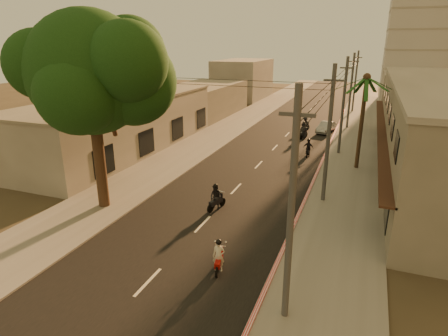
{
  "coord_description": "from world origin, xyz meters",
  "views": [
    {
      "loc": [
        8.29,
        -16.06,
        10.25
      ],
      "look_at": [
        -0.24,
        6.16,
        2.17
      ],
      "focal_mm": 30.0,
      "sensor_mm": 36.0,
      "label": 1
    }
  ],
  "objects_px": {
    "palm_tree": "(366,83)",
    "scooter_mid_a": "(216,198)",
    "scooter_red": "(219,257)",
    "parked_car": "(326,127)",
    "scooter_far_b": "(305,124)",
    "broadleaf_tree": "(97,73)",
    "scooter_mid_b": "(308,148)",
    "scooter_far_a": "(304,131)"
  },
  "relations": [
    {
      "from": "scooter_far_a",
      "to": "parked_car",
      "type": "xyz_separation_m",
      "value": [
        2.0,
        3.89,
        -0.25
      ]
    },
    {
      "from": "scooter_far_a",
      "to": "scooter_mid_b",
      "type": "bearing_deg",
      "value": -62.4
    },
    {
      "from": "broadleaf_tree",
      "to": "scooter_mid_a",
      "type": "xyz_separation_m",
      "value": [
        6.57,
        2.04,
        -7.66
      ]
    },
    {
      "from": "palm_tree",
      "to": "scooter_far_a",
      "type": "xyz_separation_m",
      "value": [
        -5.98,
        8.79,
        -6.27
      ]
    },
    {
      "from": "scooter_red",
      "to": "scooter_mid_b",
      "type": "height_order",
      "value": "scooter_mid_b"
    },
    {
      "from": "broadleaf_tree",
      "to": "palm_tree",
      "type": "bearing_deg",
      "value": 43.48
    },
    {
      "from": "scooter_red",
      "to": "scooter_mid_a",
      "type": "height_order",
      "value": "scooter_mid_a"
    },
    {
      "from": "scooter_red",
      "to": "palm_tree",
      "type": "bearing_deg",
      "value": 61.17
    },
    {
      "from": "scooter_mid_a",
      "to": "scooter_far_b",
      "type": "relative_size",
      "value": 1.01
    },
    {
      "from": "broadleaf_tree",
      "to": "scooter_mid_a",
      "type": "relative_size",
      "value": 6.77
    },
    {
      "from": "scooter_red",
      "to": "scooter_far_a",
      "type": "height_order",
      "value": "scooter_far_a"
    },
    {
      "from": "broadleaf_tree",
      "to": "scooter_mid_b",
      "type": "distance_m",
      "value": 20.46
    },
    {
      "from": "broadleaf_tree",
      "to": "palm_tree",
      "type": "relative_size",
      "value": 1.48
    },
    {
      "from": "scooter_far_a",
      "to": "parked_car",
      "type": "height_order",
      "value": "scooter_far_a"
    },
    {
      "from": "broadleaf_tree",
      "to": "scooter_far_a",
      "type": "bearing_deg",
      "value": 69.13
    },
    {
      "from": "palm_tree",
      "to": "scooter_mid_a",
      "type": "distance_m",
      "value": 15.63
    },
    {
      "from": "scooter_mid_a",
      "to": "palm_tree",
      "type": "bearing_deg",
      "value": 71.6
    },
    {
      "from": "scooter_red",
      "to": "scooter_mid_b",
      "type": "distance_m",
      "value": 20.12
    },
    {
      "from": "broadleaf_tree",
      "to": "scooter_red",
      "type": "distance_m",
      "value": 12.74
    },
    {
      "from": "scooter_red",
      "to": "scooter_far_b",
      "type": "relative_size",
      "value": 0.94
    },
    {
      "from": "scooter_mid_b",
      "to": "parked_car",
      "type": "height_order",
      "value": "scooter_mid_b"
    },
    {
      "from": "palm_tree",
      "to": "scooter_mid_a",
      "type": "height_order",
      "value": "palm_tree"
    },
    {
      "from": "scooter_red",
      "to": "parked_car",
      "type": "distance_m",
      "value": 30.7
    },
    {
      "from": "broadleaf_tree",
      "to": "parked_car",
      "type": "height_order",
      "value": "broadleaf_tree"
    },
    {
      "from": "scooter_far_b",
      "to": "palm_tree",
      "type": "bearing_deg",
      "value": -41.69
    },
    {
      "from": "palm_tree",
      "to": "parked_car",
      "type": "height_order",
      "value": "palm_tree"
    },
    {
      "from": "palm_tree",
      "to": "scooter_far_a",
      "type": "bearing_deg",
      "value": 124.2
    },
    {
      "from": "broadleaf_tree",
      "to": "parked_car",
      "type": "distance_m",
      "value": 29.65
    },
    {
      "from": "broadleaf_tree",
      "to": "scooter_red",
      "type": "bearing_deg",
      "value": -24.07
    },
    {
      "from": "broadleaf_tree",
      "to": "scooter_mid_a",
      "type": "distance_m",
      "value": 10.3
    },
    {
      "from": "scooter_red",
      "to": "parked_car",
      "type": "bearing_deg",
      "value": 75.21
    },
    {
      "from": "scooter_far_b",
      "to": "scooter_mid_b",
      "type": "bearing_deg",
      "value": -57.63
    },
    {
      "from": "scooter_mid_b",
      "to": "scooter_far_b",
      "type": "relative_size",
      "value": 1.0
    },
    {
      "from": "broadleaf_tree",
      "to": "scooter_mid_a",
      "type": "height_order",
      "value": "broadleaf_tree"
    },
    {
      "from": "broadleaf_tree",
      "to": "scooter_far_b",
      "type": "xyz_separation_m",
      "value": [
        8.17,
        26.7,
        -7.66
      ]
    },
    {
      "from": "scooter_red",
      "to": "parked_car",
      "type": "height_order",
      "value": "scooter_red"
    },
    {
      "from": "scooter_mid_a",
      "to": "parked_car",
      "type": "xyz_separation_m",
      "value": [
        4.06,
        24.49,
        -0.18
      ]
    },
    {
      "from": "scooter_red",
      "to": "scooter_far_b",
      "type": "height_order",
      "value": "scooter_far_b"
    },
    {
      "from": "scooter_mid_a",
      "to": "scooter_far_a",
      "type": "bearing_deg",
      "value": 100.12
    },
    {
      "from": "scooter_mid_b",
      "to": "parked_car",
      "type": "relative_size",
      "value": 0.44
    },
    {
      "from": "palm_tree",
      "to": "scooter_far_b",
      "type": "distance_m",
      "value": 15.7
    },
    {
      "from": "palm_tree",
      "to": "scooter_mid_a",
      "type": "bearing_deg",
      "value": -124.25
    }
  ]
}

